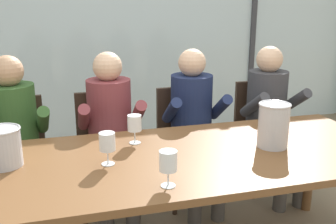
% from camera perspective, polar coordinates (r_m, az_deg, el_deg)
% --- Properties ---
extents(ground, '(14.00, 14.00, 0.00)m').
position_cam_1_polar(ground, '(3.37, -3.04, -11.49)').
color(ground, '#847056').
extents(window_glass_panel, '(7.64, 0.03, 2.60)m').
position_cam_1_polar(window_glass_panel, '(4.56, -7.79, 12.68)').
color(window_glass_panel, silver).
rests_on(window_glass_panel, ground).
extents(window_mullion_right, '(0.06, 0.06, 2.60)m').
position_cam_1_polar(window_mullion_right, '(5.08, 12.33, 12.80)').
color(window_mullion_right, '#38383D').
rests_on(window_mullion_right, ground).
extents(hillside_vineyard, '(13.64, 2.40, 1.55)m').
position_cam_1_polar(hillside_vineyard, '(8.08, -11.22, 10.23)').
color(hillside_vineyard, '#477A38').
rests_on(hillside_vineyard, ground).
extents(dining_table, '(2.44, 0.98, 0.73)m').
position_cam_1_polar(dining_table, '(2.21, 2.46, -7.80)').
color(dining_table, brown).
rests_on(dining_table, ground).
extents(chair_near_curtain, '(0.48, 0.48, 0.89)m').
position_cam_1_polar(chair_near_curtain, '(3.01, -21.27, -5.27)').
color(chair_near_curtain, '#332319').
rests_on(chair_near_curtain, ground).
extents(chair_left_of_center, '(0.45, 0.45, 0.89)m').
position_cam_1_polar(chair_left_of_center, '(3.01, -9.09, -4.36)').
color(chair_left_of_center, '#332319').
rests_on(chair_left_of_center, ground).
extents(chair_center, '(0.46, 0.46, 0.89)m').
position_cam_1_polar(chair_center, '(3.14, 2.63, -3.27)').
color(chair_center, '#332319').
rests_on(chair_center, ground).
extents(chair_right_of_center, '(0.45, 0.45, 0.89)m').
position_cam_1_polar(chair_right_of_center, '(3.45, 13.53, -1.91)').
color(chair_right_of_center, '#332319').
rests_on(chair_right_of_center, ground).
extents(person_olive_shirt, '(0.49, 0.63, 1.21)m').
position_cam_1_polar(person_olive_shirt, '(2.84, -21.50, -2.84)').
color(person_olive_shirt, '#2D5123').
rests_on(person_olive_shirt, ground).
extents(person_maroon_top, '(0.47, 0.61, 1.21)m').
position_cam_1_polar(person_maroon_top, '(2.84, -8.30, -1.85)').
color(person_maroon_top, brown).
rests_on(person_maroon_top, ground).
extents(person_navy_polo, '(0.47, 0.62, 1.21)m').
position_cam_1_polar(person_navy_polo, '(2.98, 3.85, -0.85)').
color(person_navy_polo, '#192347').
rests_on(person_navy_polo, ground).
extents(person_charcoal_jacket, '(0.48, 0.63, 1.21)m').
position_cam_1_polar(person_charcoal_jacket, '(3.25, 14.84, 0.09)').
color(person_charcoal_jacket, '#38383D').
rests_on(person_charcoal_jacket, ground).
extents(ice_bucket_primary, '(0.18, 0.18, 0.26)m').
position_cam_1_polar(ice_bucket_primary, '(2.34, 15.13, -1.79)').
color(ice_bucket_primary, '#B7B7BC').
rests_on(ice_bucket_primary, dining_table).
extents(ice_bucket_secondary, '(0.20, 0.20, 0.20)m').
position_cam_1_polar(ice_bucket_secondary, '(2.18, -23.01, -4.66)').
color(ice_bucket_secondary, '#B7B7BC').
rests_on(ice_bucket_secondary, dining_table).
extents(wine_glass_by_left_taster, '(0.08, 0.08, 0.17)m').
position_cam_1_polar(wine_glass_by_left_taster, '(2.04, -8.86, -4.39)').
color(wine_glass_by_left_taster, silver).
rests_on(wine_glass_by_left_taster, dining_table).
extents(wine_glass_near_bucket, '(0.08, 0.08, 0.17)m').
position_cam_1_polar(wine_glass_near_bucket, '(1.79, 0.02, -7.38)').
color(wine_glass_near_bucket, silver).
rests_on(wine_glass_near_bucket, dining_table).
extents(wine_glass_center_pour, '(0.08, 0.08, 0.17)m').
position_cam_1_polar(wine_glass_center_pour, '(2.33, -4.91, -1.81)').
color(wine_glass_center_pour, silver).
rests_on(wine_glass_center_pour, dining_table).
extents(wine_glass_spare_empty, '(0.08, 0.08, 0.17)m').
position_cam_1_polar(wine_glass_spare_empty, '(2.66, 14.51, -0.01)').
color(wine_glass_spare_empty, silver).
rests_on(wine_glass_spare_empty, dining_table).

